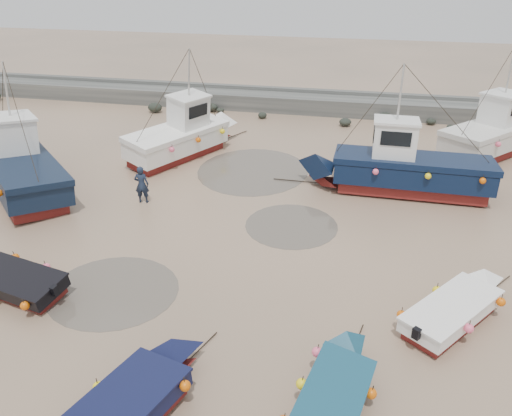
# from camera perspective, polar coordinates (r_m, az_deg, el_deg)

# --- Properties ---
(ground) EXTENTS (120.00, 120.00, 0.00)m
(ground) POSITION_cam_1_polar(r_m,az_deg,el_deg) (19.61, -8.34, -6.48)
(ground) COLOR tan
(ground) RESTS_ON ground
(seawall) EXTENTS (60.00, 4.92, 1.50)m
(seawall) POSITION_cam_1_polar(r_m,az_deg,el_deg) (39.02, 2.90, 11.99)
(seawall) COLOR slate
(seawall) RESTS_ON ground
(puddle_a) EXTENTS (4.71, 4.71, 0.01)m
(puddle_a) POSITION_cam_1_polar(r_m,az_deg,el_deg) (18.77, -16.01, -9.06)
(puddle_a) COLOR #584F45
(puddle_a) RESTS_ON ground
(puddle_b) EXTENTS (4.10, 4.10, 0.01)m
(puddle_b) POSITION_cam_1_polar(r_m,az_deg,el_deg) (22.17, 4.07, -2.00)
(puddle_b) COLOR #584F45
(puddle_b) RESTS_ON ground
(puddle_c) EXTENTS (4.29, 4.29, 0.01)m
(puddle_c) POSITION_cam_1_polar(r_m,az_deg,el_deg) (28.25, -24.39, 2.17)
(puddle_c) COLOR #584F45
(puddle_c) RESTS_ON ground
(puddle_d) EXTENTS (6.10, 6.10, 0.01)m
(puddle_d) POSITION_cam_1_polar(r_m,az_deg,el_deg) (27.79, -0.36, 4.32)
(puddle_d) COLOR #584F45
(puddle_d) RESTS_ON ground
(dinghy_1) EXTENTS (3.42, 6.45, 1.43)m
(dinghy_1) POSITION_cam_1_polar(r_m,az_deg,el_deg) (13.91, -14.90, -21.36)
(dinghy_1) COLOR maroon
(dinghy_1) RESTS_ON ground
(dinghy_2) EXTENTS (2.46, 5.51, 1.43)m
(dinghy_2) POSITION_cam_1_polar(r_m,az_deg,el_deg) (14.07, 8.85, -19.75)
(dinghy_2) COLOR maroon
(dinghy_2) RESTS_ON ground
(dinghy_3) EXTENTS (4.33, 5.28, 1.43)m
(dinghy_3) POSITION_cam_1_polar(r_m,az_deg,el_deg) (17.73, 22.07, -10.39)
(dinghy_3) COLOR maroon
(dinghy_3) RESTS_ON ground
(dinghy_4) EXTENTS (6.18, 2.63, 1.43)m
(dinghy_4) POSITION_cam_1_polar(r_m,az_deg,el_deg) (19.92, -26.59, -6.98)
(dinghy_4) COLOR maroon
(dinghy_4) RESTS_ON ground
(cabin_boat_0) EXTENTS (9.34, 8.75, 6.22)m
(cabin_boat_0) POSITION_cam_1_polar(r_m,az_deg,el_deg) (27.97, -25.77, 4.55)
(cabin_boat_0) COLOR maroon
(cabin_boat_0) RESTS_ON ground
(cabin_boat_1) EXTENTS (5.43, 9.00, 6.22)m
(cabin_boat_1) POSITION_cam_1_polar(r_m,az_deg,el_deg) (29.84, -8.29, 8.44)
(cabin_boat_1) COLOR maroon
(cabin_boat_1) RESTS_ON ground
(cabin_boat_2) EXTENTS (10.82, 3.31, 6.22)m
(cabin_boat_2) POSITION_cam_1_polar(r_m,az_deg,el_deg) (25.80, 16.08, 4.53)
(cabin_boat_2) COLOR maroon
(cabin_boat_2) RESTS_ON ground
(cabin_boat_3) EXTENTS (7.33, 7.93, 6.22)m
(cabin_boat_3) POSITION_cam_1_polar(r_m,az_deg,el_deg) (32.96, 25.72, 7.83)
(cabin_boat_3) COLOR maroon
(cabin_boat_3) RESTS_ON ground
(person) EXTENTS (0.75, 0.56, 1.86)m
(person) POSITION_cam_1_polar(r_m,az_deg,el_deg) (24.79, -12.72, 0.67)
(person) COLOR #182235
(person) RESTS_ON ground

